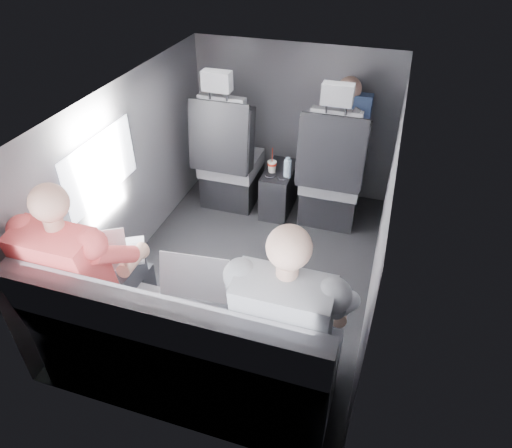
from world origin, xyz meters
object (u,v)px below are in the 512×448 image
(front_seat_left, at_px, (229,164))
(laptop_white, at_px, (107,253))
(passenger_rear_right, at_px, (290,320))
(passenger_front_right, at_px, (345,129))
(laptop_black, at_px, (298,294))
(water_bottle, at_px, (287,168))
(passenger_rear_left, at_px, (87,273))
(front_seat_right, at_px, (331,180))
(laptop_silver, at_px, (203,276))
(center_console, at_px, (279,189))
(soda_cup, at_px, (272,166))
(rear_bench, at_px, (185,353))

(front_seat_left, distance_m, laptop_white, 1.64)
(laptop_white, relative_size, passenger_rear_right, 0.37)
(passenger_front_right, bearing_deg, laptop_black, -88.32)
(passenger_front_right, bearing_deg, front_seat_left, -164.53)
(water_bottle, relative_size, passenger_rear_left, 0.14)
(water_bottle, distance_m, passenger_rear_right, 1.81)
(front_seat_left, xyz_separation_m, front_seat_right, (0.90, 0.00, 0.00))
(water_bottle, distance_m, laptop_silver, 1.58)
(center_console, relative_size, soda_cup, 2.07)
(passenger_rear_right, bearing_deg, water_bottle, 104.52)
(soda_cup, bearing_deg, passenger_rear_left, -107.06)
(front_seat_right, xyz_separation_m, rear_bench, (-0.45, -1.90, -0.09))
(rear_bench, height_order, laptop_white, rear_bench)
(front_seat_left, bearing_deg, rear_bench, -76.69)
(front_seat_right, bearing_deg, center_console, 174.93)
(laptop_silver, bearing_deg, passenger_rear_left, -164.25)
(rear_bench, height_order, water_bottle, rear_bench)
(rear_bench, height_order, soda_cup, rear_bench)
(laptop_white, bearing_deg, laptop_black, 0.62)
(soda_cup, relative_size, passenger_front_right, 0.31)
(laptop_white, distance_m, passenger_rear_left, 0.19)
(front_seat_right, xyz_separation_m, laptop_black, (0.09, -1.60, 0.23))
(center_console, bearing_deg, soda_cup, -125.84)
(center_console, distance_m, laptop_silver, 1.73)
(front_seat_left, xyz_separation_m, laptop_white, (-0.14, -1.62, 0.24))
(front_seat_right, distance_m, laptop_silver, 1.71)
(center_console, distance_m, laptop_white, 1.81)
(center_console, bearing_deg, rear_bench, -90.00)
(front_seat_right, relative_size, passenger_rear_left, 1.00)
(passenger_rear_left, bearing_deg, passenger_rear_right, -0.01)
(front_seat_right, height_order, passenger_rear_right, passenger_rear_right)
(rear_bench, distance_m, water_bottle, 1.85)
(front_seat_right, distance_m, laptop_black, 1.62)
(passenger_rear_left, height_order, passenger_front_right, passenger_rear_left)
(rear_bench, bearing_deg, water_bottle, 87.20)
(passenger_rear_left, bearing_deg, rear_bench, -9.02)
(front_seat_right, distance_m, passenger_front_right, 0.43)
(soda_cup, bearing_deg, passenger_rear_right, -71.53)
(laptop_white, bearing_deg, center_console, 70.37)
(water_bottle, relative_size, passenger_front_right, 0.24)
(rear_bench, bearing_deg, passenger_rear_left, 170.98)
(front_seat_right, bearing_deg, passenger_rear_right, -87.07)
(soda_cup, bearing_deg, front_seat_left, 175.60)
(laptop_white, height_order, passenger_front_right, passenger_front_right)
(front_seat_left, bearing_deg, passenger_rear_right, -61.23)
(rear_bench, bearing_deg, front_seat_right, 76.69)
(laptop_white, xyz_separation_m, passenger_front_right, (1.07, 1.87, 0.11))
(laptop_silver, relative_size, passenger_rear_left, 0.31)
(laptop_white, height_order, passenger_rear_right, passenger_rear_right)
(front_seat_right, height_order, laptop_black, front_seat_right)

